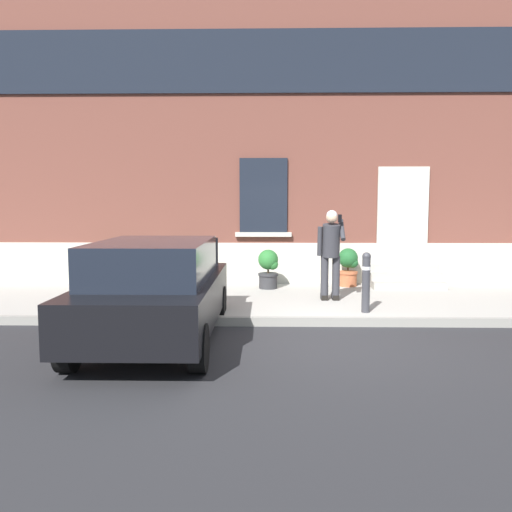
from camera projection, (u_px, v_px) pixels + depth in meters
The scene contains 12 objects.
ground_plane at pixel (309, 341), 7.84m from camera, with size 80.00×80.00×0.00m, color #232326.
sidewalk at pixel (298, 301), 10.61m from camera, with size 24.00×3.60×0.15m, color #99968E.
curb_edge at pixel (304, 322), 8.77m from camera, with size 24.00×0.12×0.15m, color gray.
building_facade at pixel (293, 132), 12.71m from camera, with size 24.00×1.52×7.50m.
entrance_stoop at pixel (404, 278), 11.95m from camera, with size 1.60×0.96×0.48m.
hatchback_car_black at pixel (156, 289), 7.69m from camera, with size 1.79×4.07×1.50m.
bollard_near_person at pixel (366, 280), 9.08m from camera, with size 0.15×0.15×1.04m.
person_on_phone at pixel (331, 249), 10.14m from camera, with size 0.51×0.50×1.75m.
planter_olive at pixel (108, 266), 11.90m from camera, with size 0.44×0.44×0.86m.
planter_cream at pixel (189, 266), 11.97m from camera, with size 0.44×0.44×0.86m.
planter_charcoal at pixel (269, 268), 11.61m from camera, with size 0.44×0.44×0.86m.
planter_terracotta at pixel (348, 266), 11.94m from camera, with size 0.44×0.44×0.86m.
Camera 1 is at (-0.62, -7.68, 2.06)m, focal length 37.09 mm.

